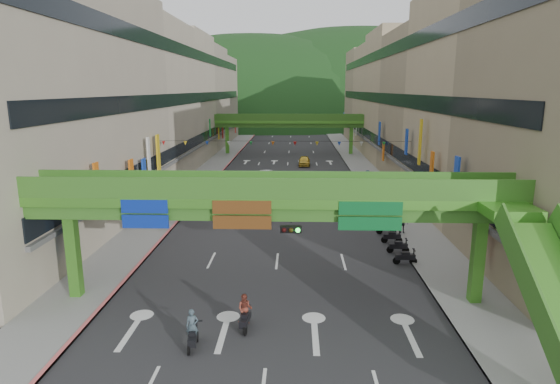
# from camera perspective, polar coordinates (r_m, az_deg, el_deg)

# --- Properties ---
(ground) EXTENTS (320.00, 320.00, 0.00)m
(ground) POSITION_cam_1_polar(r_m,az_deg,el_deg) (21.38, -1.72, -20.00)
(ground) COLOR black
(ground) RESTS_ON ground
(road_slab) EXTENTS (18.00, 140.00, 0.02)m
(road_slab) POSITION_cam_1_polar(r_m,az_deg,el_deg) (68.96, 0.89, 2.93)
(road_slab) COLOR #28282B
(road_slab) RESTS_ON ground
(sidewalk_left) EXTENTS (4.00, 140.00, 0.15)m
(sidewalk_left) POSITION_cam_1_polar(r_m,az_deg,el_deg) (70.02, -8.16, 3.00)
(sidewalk_left) COLOR gray
(sidewalk_left) RESTS_ON ground
(sidewalk_right) EXTENTS (4.00, 140.00, 0.15)m
(sidewalk_right) POSITION_cam_1_polar(r_m,az_deg,el_deg) (69.64, 9.99, 2.89)
(sidewalk_right) COLOR gray
(sidewalk_right) RESTS_ON ground
(curb_left) EXTENTS (0.20, 140.00, 0.18)m
(curb_left) POSITION_cam_1_polar(r_m,az_deg,el_deg) (69.71, -6.62, 3.01)
(curb_left) COLOR #CC5959
(curb_left) RESTS_ON ground
(curb_right) EXTENTS (0.20, 140.00, 0.18)m
(curb_right) POSITION_cam_1_polar(r_m,az_deg,el_deg) (69.39, 8.44, 2.92)
(curb_right) COLOR gray
(curb_right) RESTS_ON ground
(building_row_left) EXTENTS (12.80, 95.00, 19.00)m
(building_row_left) POSITION_cam_1_polar(r_m,az_deg,el_deg) (70.94, -14.82, 10.46)
(building_row_left) COLOR #9E937F
(building_row_left) RESTS_ON ground
(building_row_right) EXTENTS (12.80, 95.00, 19.00)m
(building_row_right) POSITION_cam_1_polar(r_m,az_deg,el_deg) (70.29, 16.80, 10.33)
(building_row_right) COLOR gray
(building_row_right) RESTS_ON ground
(overpass_near) EXTENTS (28.00, 12.27, 7.10)m
(overpass_near) POSITION_cam_1_polar(r_m,az_deg,el_deg) (24.21, 1.21, -2.54)
(overpass_near) COLOR #4C9E2D
(overpass_near) RESTS_ON ground
(overpass_far) EXTENTS (28.00, 2.20, 7.10)m
(overpass_far) POSITION_cam_1_polar(r_m,az_deg,el_deg) (83.22, 1.09, 8.32)
(overpass_far) COLOR #4C9E2D
(overpass_far) RESTS_ON ground
(hill_left) EXTENTS (168.00, 140.00, 112.00)m
(hill_left) POSITION_cam_1_polar(r_m,az_deg,el_deg) (179.10, -3.32, 8.81)
(hill_left) COLOR #1C4419
(hill_left) RESTS_ON ground
(hill_right) EXTENTS (208.00, 176.00, 128.00)m
(hill_right) POSITION_cam_1_polar(r_m,az_deg,el_deg) (199.75, 8.87, 9.07)
(hill_right) COLOR #1C4419
(hill_right) RESTS_ON ground
(bunting_string) EXTENTS (26.00, 0.36, 0.47)m
(bunting_string) POSITION_cam_1_polar(r_m,az_deg,el_deg) (48.32, 0.48, 5.94)
(bunting_string) COLOR black
(bunting_string) RESTS_ON ground
(scooter_rider_near) EXTENTS (0.65, 1.60, 1.87)m
(scooter_rider_near) POSITION_cam_1_polar(r_m,az_deg,el_deg) (22.25, -10.63, -16.29)
(scooter_rider_near) COLOR black
(scooter_rider_near) RESTS_ON ground
(scooter_rider_mid) EXTENTS (0.78, 1.60, 1.84)m
(scooter_rider_mid) POSITION_cam_1_polar(r_m,az_deg,el_deg) (23.39, -4.29, -14.37)
(scooter_rider_mid) COLOR black
(scooter_rider_mid) RESTS_ON ground
(scooter_rider_left) EXTENTS (0.92, 1.60, 1.84)m
(scooter_rider_left) POSITION_cam_1_polar(r_m,az_deg,el_deg) (48.79, -2.94, -0.04)
(scooter_rider_left) COLOR gray
(scooter_rider_left) RESTS_ON ground
(scooter_rider_far) EXTENTS (0.82, 1.60, 1.91)m
(scooter_rider_far) POSITION_cam_1_polar(r_m,az_deg,el_deg) (42.29, -2.21, -1.93)
(scooter_rider_far) COLOR maroon
(scooter_rider_far) RESTS_ON ground
(parked_scooter_row) EXTENTS (1.60, 7.15, 1.08)m
(parked_scooter_row) POSITION_cam_1_polar(r_m,az_deg,el_deg) (35.52, 13.83, -5.85)
(parked_scooter_row) COLOR black
(parked_scooter_row) RESTS_ON ground
(car_silver) EXTENTS (1.63, 4.36, 1.42)m
(car_silver) POSITION_cam_1_polar(r_m,az_deg,el_deg) (58.76, -1.71, 1.93)
(car_silver) COLOR #B7B5BE
(car_silver) RESTS_ON ground
(car_yellow) EXTENTS (1.84, 4.32, 1.46)m
(car_yellow) POSITION_cam_1_polar(r_m,az_deg,el_deg) (71.13, 2.98, 3.79)
(car_yellow) COLOR gold
(car_yellow) RESTS_ON ground
(pedestrian_red) EXTENTS (1.07, 0.96, 1.81)m
(pedestrian_red) POSITION_cam_1_polar(r_m,az_deg,el_deg) (46.88, 12.43, -0.84)
(pedestrian_red) COLOR maroon
(pedestrian_red) RESTS_ON ground
(pedestrian_dark) EXTENTS (0.93, 0.48, 1.52)m
(pedestrian_dark) POSITION_cam_1_polar(r_m,az_deg,el_deg) (38.85, 14.66, -3.95)
(pedestrian_dark) COLOR black
(pedestrian_dark) RESTS_ON ground
(pedestrian_blue) EXTENTS (0.91, 0.62, 1.85)m
(pedestrian_blue) POSITION_cam_1_polar(r_m,az_deg,el_deg) (56.74, 10.60, 1.56)
(pedestrian_blue) COLOR #2A3850
(pedestrian_blue) RESTS_ON ground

